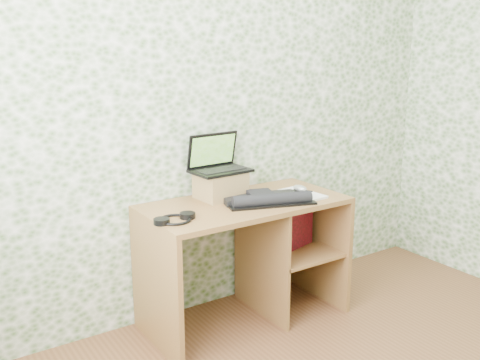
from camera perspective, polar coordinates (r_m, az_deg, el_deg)
wall_back at (r=3.28m, az=-2.52°, el=8.23°), size 3.50×0.00×3.50m
desk at (r=3.28m, az=1.36°, el=-6.50°), size 1.20×0.60×0.75m
riser at (r=3.18m, az=-2.08°, el=-0.55°), size 0.28×0.24×0.16m
laptop at (r=3.18m, az=-2.44°, el=1.90°), size 0.35×0.26×0.22m
keyboard at (r=3.10m, az=2.75°, el=-2.01°), size 0.51×0.39×0.07m
headphones at (r=2.80m, az=-6.97°, el=-4.15°), size 0.24×0.19×0.03m
notepad at (r=3.27m, az=6.26°, el=-1.57°), size 0.23×0.31×0.01m
mouse at (r=3.29m, az=6.40°, el=-1.04°), size 0.07×0.10×0.03m
pen at (r=3.33m, az=6.76°, el=-1.09°), size 0.06×0.11×0.01m
red_box at (r=3.43m, az=6.14°, el=-4.77°), size 0.25×0.13×0.28m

